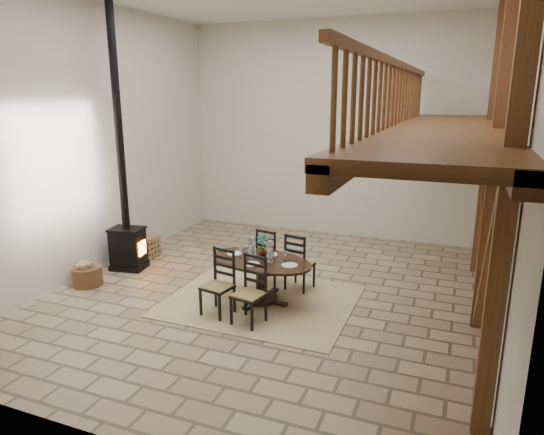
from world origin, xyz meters
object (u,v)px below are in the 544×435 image
at_px(log_basket, 87,275).
at_px(log_stack, 149,247).
at_px(dining_table, 261,277).
at_px(wood_stove, 125,213).

relative_size(log_basket, log_stack, 1.14).
height_order(dining_table, wood_stove, wood_stove).
height_order(log_basket, log_stack, log_stack).
bearing_deg(log_basket, wood_stove, 81.17).
relative_size(wood_stove, log_stack, 10.92).
xyz_separation_m(log_basket, log_stack, (0.11, 1.70, 0.04)).
relative_size(dining_table, log_stack, 4.65).
distance_m(log_basket, log_stack, 1.70).
bearing_deg(log_basket, dining_table, 9.16).
bearing_deg(log_stack, wood_stove, -86.84).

